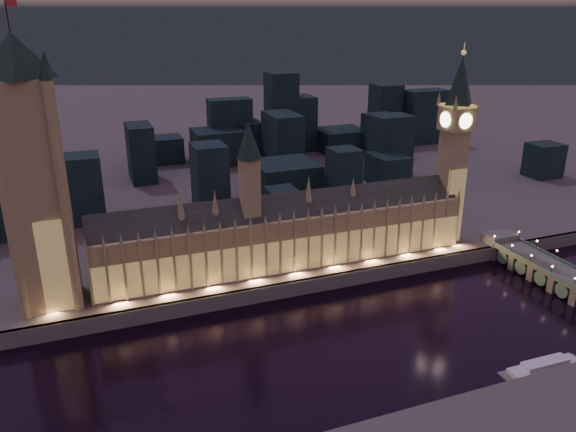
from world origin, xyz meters
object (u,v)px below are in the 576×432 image
object	(u,v)px
victoria_tower	(32,165)
westminster_bridge	(563,280)
palace_of_westminster	(286,232)
river_boat	(545,367)
elizabeth_tower	(455,135)

from	to	relation	value
victoria_tower	westminster_bridge	size ratio (longest dim) A/B	1.17
palace_of_westminster	westminster_bridge	xyz separation A→B (m)	(128.17, -65.19, -20.38)
victoria_tower	river_boat	distance (m)	229.28
river_boat	palace_of_westminster	bearing A→B (deg)	120.62
palace_of_westminster	elizabeth_tower	xyz separation A→B (m)	(101.74, 0.18, 44.12)
palace_of_westminster	elizabeth_tower	bearing A→B (deg)	0.10
elizabeth_tower	westminster_bridge	world-z (taller)	elizabeth_tower
elizabeth_tower	westminster_bridge	xyz separation A→B (m)	(26.43, -65.37, -64.50)
river_boat	elizabeth_tower	bearing A→B (deg)	73.78
river_boat	westminster_bridge	bearing A→B (deg)	39.80
river_boat	victoria_tower	bearing A→B (deg)	147.97
westminster_bridge	river_boat	world-z (taller)	westminster_bridge
elizabeth_tower	palace_of_westminster	bearing A→B (deg)	-179.90
palace_of_westminster	westminster_bridge	distance (m)	145.23
elizabeth_tower	westminster_bridge	distance (m)	95.56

